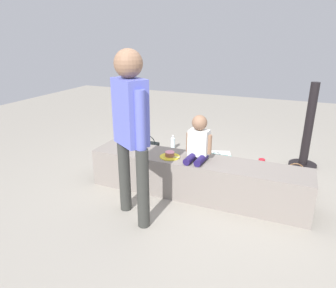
{
  "coord_description": "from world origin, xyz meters",
  "views": [
    {
      "loc": [
        0.9,
        -2.93,
        1.7
      ],
      "look_at": [
        -0.2,
        -0.31,
        0.68
      ],
      "focal_mm": 32.63,
      "sensor_mm": 36.0,
      "label": 1
    }
  ],
  "objects": [
    {
      "name": "handbag_black_leather",
      "position": [
        -0.93,
        0.71,
        0.14
      ],
      "size": [
        0.29,
        0.14,
        0.37
      ],
      "color": "black",
      "rests_on": "ground_plane"
    },
    {
      "name": "cake_plate",
      "position": [
        -0.28,
        -0.06,
        0.45
      ],
      "size": [
        0.22,
        0.22,
        0.07
      ],
      "color": "yellow",
      "rests_on": "concrete_ledge"
    },
    {
      "name": "party_cup_red",
      "position": [
        0.6,
        1.09,
        0.05
      ],
      "size": [
        0.09,
        0.09,
        0.11
      ],
      "primitive_type": "cylinder",
      "color": "red",
      "rests_on": "ground_plane"
    },
    {
      "name": "railing_post",
      "position": [
        1.12,
        1.31,
        0.43
      ],
      "size": [
        0.36,
        0.36,
        1.14
      ],
      "color": "black",
      "rests_on": "ground_plane"
    },
    {
      "name": "child_seated",
      "position": [
        0.02,
        0.01,
        0.64
      ],
      "size": [
        0.28,
        0.32,
        0.48
      ],
      "color": "#221751",
      "rests_on": "concrete_ledge"
    },
    {
      "name": "water_bottle_near_gift",
      "position": [
        -0.77,
        1.25,
        0.1
      ],
      "size": [
        0.07,
        0.07,
        0.23
      ],
      "color": "silver",
      "rests_on": "ground_plane"
    },
    {
      "name": "gift_bag",
      "position": [
        0.17,
        0.45,
        0.17
      ],
      "size": [
        0.25,
        0.1,
        0.38
      ],
      "color": "#59C6B2",
      "rests_on": "ground_plane"
    },
    {
      "name": "ground_plane",
      "position": [
        0.0,
        0.0,
        0.0
      ],
      "size": [
        12.0,
        12.0,
        0.0
      ],
      "primitive_type": "plane",
      "color": "gray"
    },
    {
      "name": "concrete_ledge",
      "position": [
        0.0,
        0.0,
        0.22
      ],
      "size": [
        2.39,
        0.45,
        0.43
      ],
      "primitive_type": "cube",
      "color": "gray",
      "rests_on": "ground_plane"
    },
    {
      "name": "cake_box_white",
      "position": [
        0.05,
        1.06,
        0.05
      ],
      "size": [
        0.35,
        0.37,
        0.1
      ],
      "primitive_type": "cube",
      "rotation": [
        0.0,
        0.0,
        0.31
      ],
      "color": "white",
      "rests_on": "ground_plane"
    },
    {
      "name": "handbag_brown_canvas",
      "position": [
        1.02,
        0.6,
        0.12
      ],
      "size": [
        0.26,
        0.1,
        0.32
      ],
      "color": "brown",
      "rests_on": "ground_plane"
    },
    {
      "name": "adult_standing",
      "position": [
        -0.41,
        -0.66,
        0.96
      ],
      "size": [
        0.42,
        0.34,
        1.6
      ],
      "color": "#31322F",
      "rests_on": "ground_plane"
    }
  ]
}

